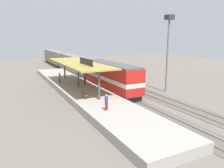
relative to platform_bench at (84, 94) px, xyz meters
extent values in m
plane|color=#666056|center=(8.00, 6.41, -1.34)|extent=(120.00, 120.00, 0.00)
cube|color=#565249|center=(6.00, 6.41, -1.32)|extent=(3.20, 110.00, 0.04)
cube|color=gray|center=(5.28, 6.41, -1.26)|extent=(0.10, 110.00, 0.16)
cube|color=gray|center=(6.72, 6.41, -1.26)|extent=(0.10, 110.00, 0.16)
cube|color=#565249|center=(10.60, 6.41, -1.32)|extent=(3.20, 110.00, 0.04)
cube|color=gray|center=(9.88, 6.41, -1.26)|extent=(0.10, 110.00, 0.16)
cube|color=gray|center=(11.32, 6.41, -1.26)|extent=(0.10, 110.00, 0.16)
cube|color=#9E998E|center=(1.40, 6.41, -0.89)|extent=(6.00, 44.00, 0.90)
cylinder|color=#47474C|center=(1.40, -1.59, 1.36)|extent=(0.28, 0.28, 3.60)
cylinder|color=#47474C|center=(1.40, 6.41, 1.36)|extent=(0.28, 0.28, 3.60)
cylinder|color=#47474C|center=(1.40, 14.41, 1.36)|extent=(0.28, 0.28, 3.60)
cube|color=#A38E3D|center=(1.40, 6.41, 3.26)|extent=(5.20, 18.00, 0.20)
cube|color=black|center=(1.40, 2.81, 3.81)|extent=(0.12, 4.80, 0.90)
cylinder|color=#333338|center=(0.00, -0.65, -0.23)|extent=(0.07, 0.07, 0.42)
cylinder|color=#333338|center=(0.00, 0.65, -0.23)|extent=(0.07, 0.07, 0.42)
cube|color=brown|center=(0.00, 0.00, 0.02)|extent=(0.44, 1.70, 0.08)
cube|color=#28282D|center=(6.00, 4.44, -0.83)|extent=(2.60, 13.60, 0.70)
cube|color=red|center=(6.00, 4.44, 1.27)|extent=(2.90, 14.40, 3.50)
cube|color=#4C4C51|center=(6.00, 4.44, 3.14)|extent=(2.78, 14.11, 0.24)
cube|color=silver|center=(6.00, 4.44, 1.00)|extent=(2.93, 14.43, 0.56)
cube|color=#28282D|center=(6.00, 22.44, -0.83)|extent=(2.60, 19.20, 0.70)
cube|color=slate|center=(6.00, 22.44, 1.17)|extent=(2.90, 20.00, 3.30)
cube|color=slate|center=(6.00, 22.44, 2.94)|extent=(2.78, 19.60, 0.24)
cube|color=#28282D|center=(6.00, 43.24, -0.83)|extent=(2.60, 19.20, 0.70)
cube|color=slate|center=(6.00, 43.24, 1.17)|extent=(2.90, 20.00, 3.30)
cube|color=slate|center=(6.00, 43.24, 2.94)|extent=(2.78, 19.60, 0.24)
cylinder|color=slate|center=(13.80, 0.49, 4.16)|extent=(0.28, 0.28, 11.00)
cube|color=#333338|center=(13.80, 0.49, 10.01)|extent=(1.10, 1.10, 0.70)
cylinder|color=maroon|center=(0.35, -5.64, -0.02)|extent=(0.16, 0.16, 0.84)
cylinder|color=maroon|center=(0.53, -5.64, -0.02)|extent=(0.16, 0.16, 0.84)
cylinder|color=navy|center=(0.44, -5.64, 0.72)|extent=(0.34, 0.34, 0.64)
sphere|color=tan|center=(0.44, -5.64, 1.15)|extent=(0.23, 0.23, 0.23)
cylinder|color=#23603D|center=(-0.54, 10.78, -0.02)|extent=(0.16, 0.16, 0.84)
cylinder|color=#23603D|center=(-0.36, 10.78, -0.02)|extent=(0.16, 0.16, 0.84)
cylinder|color=olive|center=(-0.45, 10.78, 0.72)|extent=(0.34, 0.34, 0.64)
sphere|color=tan|center=(-0.45, 10.78, 1.15)|extent=(0.23, 0.23, 0.23)
cylinder|color=#4C4C51|center=(2.55, 6.90, -0.02)|extent=(0.16, 0.16, 0.84)
cylinder|color=#4C4C51|center=(2.73, 6.90, -0.02)|extent=(0.16, 0.16, 0.84)
cylinder|color=#663375|center=(2.64, 6.90, 0.72)|extent=(0.34, 0.34, 0.64)
sphere|color=tan|center=(2.64, 6.90, 1.15)|extent=(0.23, 0.23, 0.23)
camera|label=1|loc=(-8.81, -24.96, 6.99)|focal=34.31mm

